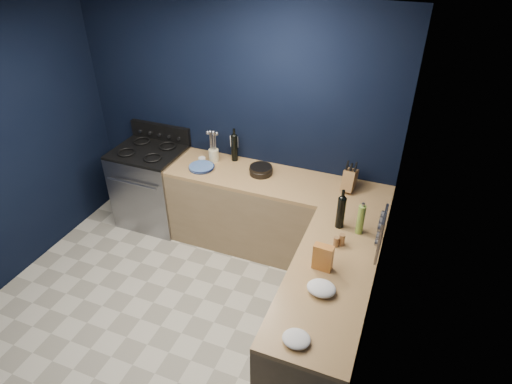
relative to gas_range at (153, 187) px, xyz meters
The scene contains 27 objects.
floor 1.76m from the gas_range, 56.78° to the right, with size 3.50×3.50×0.02m, color beige.
ceiling 2.74m from the gas_range, 56.78° to the right, with size 3.50×3.50×0.02m, color silver.
wall_back 1.30m from the gas_range, 20.08° to the left, with size 3.50×0.02×2.60m, color black.
wall_right 3.16m from the gas_range, 27.83° to the right, with size 0.02×3.50×2.60m, color black.
cab_back 1.53m from the gas_range, ahead, with size 2.30×0.63×0.86m, color #8A7250.
top_back 1.59m from the gas_range, ahead, with size 2.30×0.63×0.04m, color brown.
cab_right 2.62m from the gas_range, 25.64° to the right, with size 0.63×1.67×0.86m, color #8A7250.
top_right 2.66m from the gas_range, 25.64° to the right, with size 0.63×1.67×0.04m, color brown.
gas_range is the anchor object (origin of this frame).
oven_door 0.32m from the gas_range, 90.00° to the right, with size 0.59×0.02×0.42m, color black.
cooktop 0.48m from the gas_range, ahead, with size 0.76×0.66×0.03m, color black.
backguard 0.65m from the gas_range, 90.00° to the left, with size 0.76×0.06×0.20m, color black.
spice_panel 2.89m from the gas_range, 18.08° to the right, with size 0.02×0.28×0.38m, color gray.
wall_outlet 1.16m from the gas_range, 18.88° to the left, with size 0.09×0.02×0.13m, color white.
plate_stack 0.85m from the gas_range, ahead, with size 0.26×0.26×0.03m, color teal.
ramekin 0.79m from the gas_range, ahead, with size 0.08×0.08×0.03m, color white.
utensil_crock 0.93m from the gas_range, 10.20° to the left, with size 0.11×0.11×0.14m, color beige.
wine_bottle_back 1.16m from the gas_range, 13.79° to the left, with size 0.07×0.07×0.29m, color black.
lemon_basket 1.43m from the gas_range, ahead, with size 0.24×0.24×0.09m, color black.
knife_block 2.32m from the gas_range, ahead, with size 0.11×0.19×0.21m, color brown.
wine_bottle_right 2.43m from the gas_range, 12.79° to the right, with size 0.07×0.07×0.29m, color black.
oil_bottle 2.60m from the gas_range, 12.37° to the right, with size 0.06×0.06×0.27m, color olive.
spice_jar_near 2.54m from the gas_range, 17.72° to the right, with size 0.05×0.05×0.10m, color olive.
spice_jar_far 2.51m from the gas_range, 18.75° to the right, with size 0.05×0.05×0.09m, color olive.
crouton_bag 2.59m from the gas_range, 25.45° to the right, with size 0.15×0.07×0.22m, color #AC2031.
towel_front 2.74m from the gas_range, 29.61° to the right, with size 0.21×0.18×0.07m, color white.
towel_end 2.97m from the gas_range, 38.15° to the right, with size 0.19×0.17×0.06m, color white.
Camera 1 is at (1.80, -2.15, 3.21)m, focal length 30.43 mm.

